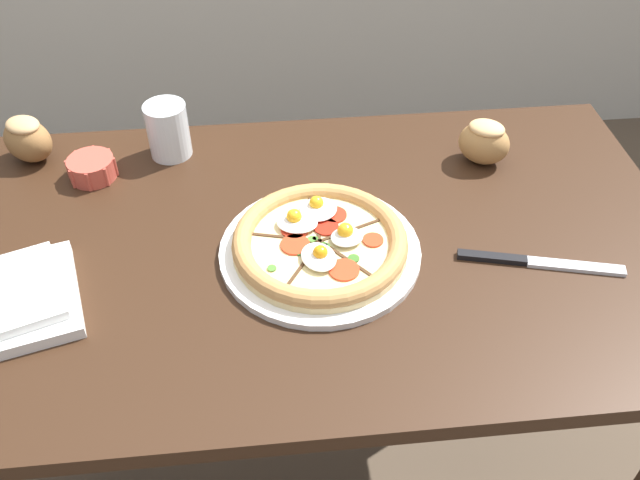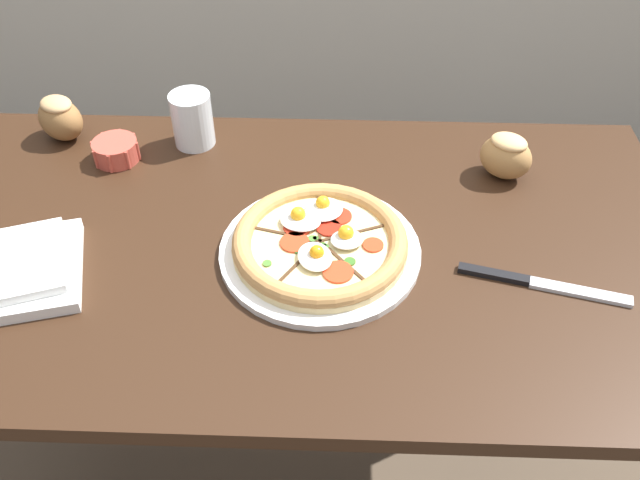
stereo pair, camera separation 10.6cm
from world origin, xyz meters
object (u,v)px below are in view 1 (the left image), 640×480
object	(u,v)px
pizza	(320,244)
knife_main	(538,262)
ramekin_bowl	(92,168)
water_glass	(169,133)
bread_piece_mid	(27,139)
bread_piece_near	(484,141)
dining_table	(287,294)

from	to	relation	value
pizza	knife_main	size ratio (longest dim) A/B	1.26
ramekin_bowl	knife_main	xyz separation A→B (m)	(0.72, -0.30, -0.02)
knife_main	water_glass	size ratio (longest dim) A/B	2.46
pizza	bread_piece_mid	xyz separation A→B (m)	(-0.51, 0.31, 0.02)
bread_piece_near	pizza	bearing A→B (deg)	-146.16
ramekin_bowl	bread_piece_mid	world-z (taller)	bread_piece_mid
dining_table	water_glass	world-z (taller)	water_glass
pizza	knife_main	world-z (taller)	pizza
dining_table	knife_main	world-z (taller)	knife_main
water_glass	bread_piece_mid	bearing A→B (deg)	178.00
ramekin_bowl	bread_piece_near	bearing A→B (deg)	-1.91
ramekin_bowl	bread_piece_mid	distance (m)	0.14
knife_main	water_glass	bearing A→B (deg)	162.74
bread_piece_near	bread_piece_mid	xyz separation A→B (m)	(-0.83, 0.09, 0.00)
knife_main	bread_piece_near	bearing A→B (deg)	107.08
bread_piece_near	knife_main	xyz separation A→B (m)	(0.01, -0.28, -0.04)
knife_main	water_glass	world-z (taller)	water_glass
bread_piece_near	water_glass	world-z (taller)	water_glass
pizza	water_glass	world-z (taller)	water_glass
dining_table	bread_piece_near	xyz separation A→B (m)	(0.38, 0.19, 0.16)
dining_table	bread_piece_mid	size ratio (longest dim) A/B	11.06
pizza	bread_piece_near	world-z (taller)	bread_piece_near
water_glass	pizza	bearing A→B (deg)	-50.09
dining_table	bread_piece_mid	xyz separation A→B (m)	(-0.45, 0.28, 0.17)
knife_main	water_glass	xyz separation A→B (m)	(-0.59, 0.36, 0.04)
pizza	bread_piece_near	size ratio (longest dim) A/B	2.77
ramekin_bowl	bread_piece_mid	size ratio (longest dim) A/B	0.74
dining_table	ramekin_bowl	size ratio (longest dim) A/B	14.85
dining_table	ramekin_bowl	xyz separation A→B (m)	(-0.33, 0.21, 0.14)
bread_piece_mid	knife_main	xyz separation A→B (m)	(0.84, -0.37, -0.04)
pizza	bread_piece_mid	distance (m)	0.59
water_glass	dining_table	bearing A→B (deg)	-53.95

